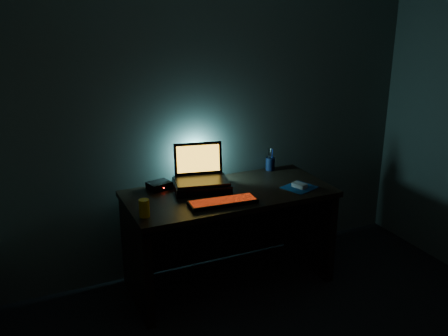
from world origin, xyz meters
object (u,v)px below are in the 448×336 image
juice_glass (144,208)px  pen_cup (270,164)px  keyboard (223,202)px  laptop (200,172)px  router (159,185)px  mouse (299,185)px

juice_glass → pen_cup: bearing=22.0°
keyboard → laptop: bearing=97.5°
laptop → router: (-0.29, 0.09, -0.09)m
pen_cup → router: size_ratio=0.57×
laptop → juice_glass: size_ratio=3.67×
mouse → router: (-0.95, 0.40, 0.01)m
pen_cup → router: (-0.95, -0.04, -0.03)m
laptop → keyboard: bearing=-75.2°
pen_cup → juice_glass: bearing=-158.0°
juice_glass → router: size_ratio=0.63×
keyboard → juice_glass: size_ratio=4.14×
pen_cup → laptop: bearing=-168.9°
laptop → pen_cup: (0.66, 0.13, -0.07)m
mouse → router: bearing=137.2°
juice_glass → mouse: bearing=1.5°
juice_glass → router: (0.23, 0.44, -0.03)m
juice_glass → router: bearing=61.9°
mouse → keyboard: bearing=164.5°
router → keyboard: bearing=-69.4°
mouse → pen_cup: size_ratio=0.99×
pen_cup → router: 0.95m
laptop → router: size_ratio=2.31×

